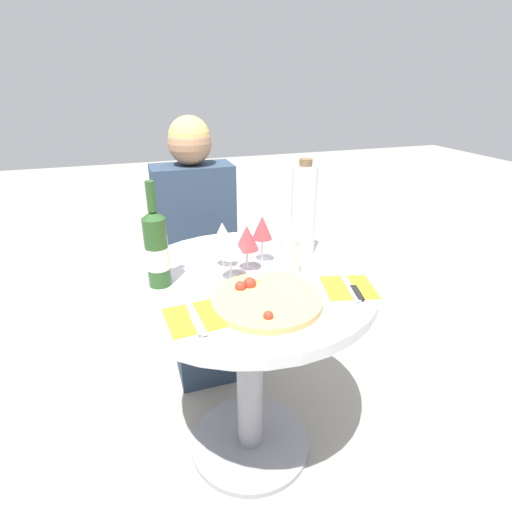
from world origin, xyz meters
TOP-DOWN VIEW (x-y plane):
  - ground_plane at (0.00, 0.00)m, footprint 12.00×12.00m
  - dining_table at (0.00, 0.00)m, footprint 0.82×0.82m
  - chair_behind_diner at (-0.06, 0.72)m, footprint 0.36×0.36m
  - seated_diner at (-0.06, 0.59)m, footprint 0.36×0.40m
  - pizza_large at (-0.01, -0.17)m, footprint 0.32×0.32m
  - wine_bottle at (-0.28, 0.04)m, footprint 0.07×0.07m
  - tall_carafe at (0.24, 0.12)m, footprint 0.09×0.09m
  - sugar_shaker at (0.13, -0.02)m, footprint 0.07×0.07m
  - wine_glass_front_left at (-0.06, 0.00)m, footprint 0.08×0.08m
  - wine_glass_back_left at (-0.06, 0.10)m, footprint 0.07×0.07m
  - wine_glass_back_right at (0.08, 0.10)m, footprint 0.07×0.07m
  - wine_glass_center at (0.01, 0.05)m, footprint 0.08×0.08m
  - place_setting_left at (-0.21, -0.19)m, footprint 0.16×0.19m
  - place_setting_right at (0.27, -0.17)m, footprint 0.18×0.19m

SIDE VIEW (x-z plane):
  - ground_plane at x=0.00m, z-range 0.00..0.00m
  - chair_behind_diner at x=-0.06m, z-range 0.00..0.86m
  - seated_diner at x=-0.06m, z-range -0.06..1.14m
  - dining_table at x=0.00m, z-range 0.19..0.94m
  - place_setting_left at x=-0.21m, z-range 0.75..0.76m
  - place_setting_right at x=0.27m, z-range 0.75..0.76m
  - pizza_large at x=-0.01m, z-range 0.74..0.78m
  - sugar_shaker at x=0.13m, z-range 0.75..0.87m
  - wine_glass_center at x=0.01m, z-range 0.78..0.94m
  - wine_glass_back_left at x=-0.06m, z-range 0.79..0.95m
  - wine_glass_front_left at x=-0.06m, z-range 0.79..0.95m
  - wine_bottle at x=-0.28m, z-range 0.71..1.03m
  - wine_glass_back_right at x=0.08m, z-range 0.79..0.95m
  - tall_carafe at x=0.24m, z-range 0.74..1.08m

